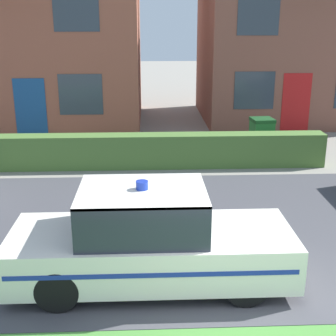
{
  "coord_description": "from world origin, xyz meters",
  "views": [
    {
      "loc": [
        -1.24,
        -4.57,
        3.95
      ],
      "look_at": [
        -0.84,
        4.37,
        1.05
      ],
      "focal_mm": 50.0,
      "sensor_mm": 36.0,
      "label": 1
    }
  ],
  "objects_px": {
    "wheelie_bin": "(261,137)",
    "police_car": "(149,241)",
    "house_right": "(288,17)",
    "house_left": "(28,24)"
  },
  "relations": [
    {
      "from": "police_car",
      "to": "house_left",
      "type": "relative_size",
      "value": 0.5
    },
    {
      "from": "house_right",
      "to": "police_car",
      "type": "bearing_deg",
      "value": -113.86
    },
    {
      "from": "house_left",
      "to": "wheelie_bin",
      "type": "bearing_deg",
      "value": -33.36
    },
    {
      "from": "house_left",
      "to": "wheelie_bin",
      "type": "relative_size",
      "value": 7.63
    },
    {
      "from": "house_left",
      "to": "house_right",
      "type": "height_order",
      "value": "house_right"
    },
    {
      "from": "police_car",
      "to": "house_left",
      "type": "bearing_deg",
      "value": 109.95
    },
    {
      "from": "house_right",
      "to": "wheelie_bin",
      "type": "bearing_deg",
      "value": -111.07
    },
    {
      "from": "wheelie_bin",
      "to": "police_car",
      "type": "bearing_deg",
      "value": -122.33
    },
    {
      "from": "house_right",
      "to": "wheelie_bin",
      "type": "relative_size",
      "value": 6.86
    },
    {
      "from": "wheelie_bin",
      "to": "house_right",
      "type": "bearing_deg",
      "value": 62.64
    }
  ]
}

